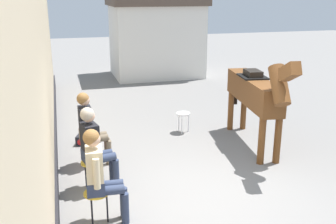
{
  "coord_description": "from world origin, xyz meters",
  "views": [
    {
      "loc": [
        -2.2,
        -5.21,
        3.1
      ],
      "look_at": [
        -0.4,
        1.2,
        1.05
      ],
      "focal_mm": 42.09,
      "sensor_mm": 36.0,
      "label": 1
    }
  ],
  "objects_px": {
    "seated_visitor_near": "(100,172)",
    "satchel_bag": "(80,140)",
    "seated_visitor_far": "(89,125)",
    "saddled_horse_center": "(256,92)",
    "seated_visitor_middle": "(94,144)",
    "spare_stool_white": "(183,115)"
  },
  "relations": [
    {
      "from": "seated_visitor_near",
      "to": "satchel_bag",
      "type": "xyz_separation_m",
      "value": [
        -0.11,
        3.09,
        -0.68
      ]
    },
    {
      "from": "seated_visitor_near",
      "to": "seated_visitor_far",
      "type": "relative_size",
      "value": 1.0
    },
    {
      "from": "seated_visitor_far",
      "to": "saddled_horse_center",
      "type": "bearing_deg",
      "value": 0.07
    },
    {
      "from": "seated_visitor_middle",
      "to": "seated_visitor_far",
      "type": "relative_size",
      "value": 1.0
    },
    {
      "from": "seated_visitor_middle",
      "to": "spare_stool_white",
      "type": "xyz_separation_m",
      "value": [
        2.18,
        2.16,
        -0.38
      ]
    },
    {
      "from": "seated_visitor_middle",
      "to": "seated_visitor_far",
      "type": "distance_m",
      "value": 0.94
    },
    {
      "from": "seated_visitor_near",
      "to": "seated_visitor_middle",
      "type": "height_order",
      "value": "same"
    },
    {
      "from": "satchel_bag",
      "to": "saddled_horse_center",
      "type": "bearing_deg",
      "value": -87.72
    },
    {
      "from": "spare_stool_white",
      "to": "seated_visitor_far",
      "type": "bearing_deg",
      "value": -150.75
    },
    {
      "from": "seated_visitor_middle",
      "to": "spare_stool_white",
      "type": "relative_size",
      "value": 3.02
    },
    {
      "from": "seated_visitor_near",
      "to": "satchel_bag",
      "type": "relative_size",
      "value": 4.96
    },
    {
      "from": "seated_visitor_near",
      "to": "seated_visitor_middle",
      "type": "relative_size",
      "value": 1.0
    },
    {
      "from": "saddled_horse_center",
      "to": "satchel_bag",
      "type": "distance_m",
      "value": 3.77
    },
    {
      "from": "seated_visitor_near",
      "to": "spare_stool_white",
      "type": "distance_m",
      "value": 3.92
    },
    {
      "from": "seated_visitor_middle",
      "to": "seated_visitor_far",
      "type": "bearing_deg",
      "value": 89.78
    },
    {
      "from": "seated_visitor_middle",
      "to": "seated_visitor_far",
      "type": "height_order",
      "value": "same"
    },
    {
      "from": "seated_visitor_middle",
      "to": "saddled_horse_center",
      "type": "relative_size",
      "value": 0.47
    },
    {
      "from": "seated_visitor_near",
      "to": "spare_stool_white",
      "type": "relative_size",
      "value": 3.02
    },
    {
      "from": "spare_stool_white",
      "to": "satchel_bag",
      "type": "height_order",
      "value": "spare_stool_white"
    },
    {
      "from": "seated_visitor_far",
      "to": "satchel_bag",
      "type": "height_order",
      "value": "seated_visitor_far"
    },
    {
      "from": "spare_stool_white",
      "to": "saddled_horse_center",
      "type": "bearing_deg",
      "value": -47.1
    },
    {
      "from": "satchel_bag",
      "to": "spare_stool_white",
      "type": "bearing_deg",
      "value": -67.09
    }
  ]
}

